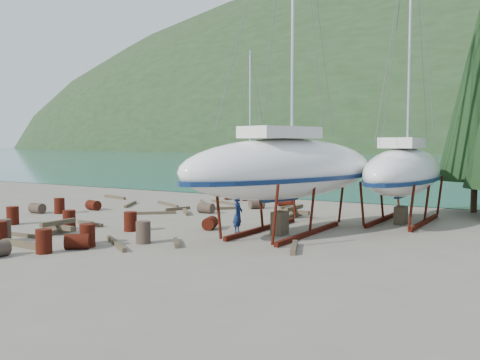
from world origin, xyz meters
The scene contains 45 objects.
ground centered at (0.00, 0.00, 0.00)m, with size 600.00×600.00×0.00m, color #6A5E53.
far_house_left centered at (-60.00, 190.00, 2.92)m, with size 6.60×5.60×5.60m.
far_house_center centered at (-20.00, 190.00, 2.92)m, with size 6.60×5.60×5.60m.
cypress_back_left centered at (11.00, 14.00, 6.66)m, with size 4.14×4.14×11.50m.
moored_boat_left centered at (-30.00, 60.00, 0.39)m, with size 2.00×5.00×6.05m.
moored_boat_far centered at (-8.00, 110.00, 0.39)m, with size 2.00×5.00×6.05m.
large_sailboat_near centered at (4.99, 2.02, 2.89)m, with size 6.48×11.86×17.95m.
large_sailboat_far centered at (8.61, 7.86, 2.59)m, with size 3.14×10.08×15.85m.
small_sailboat_shore centered at (-4.10, 13.98, 1.74)m, with size 3.34×6.87×10.55m.
worker centered at (3.22, 0.88, 0.85)m, with size 0.62×0.41×1.70m, color #11234D.
drum_0 centered at (-7.47, -2.75, 0.44)m, with size 0.58×0.58×0.88m, color #5A170F.
drum_2 centered at (-8.39, 3.29, 0.29)m, with size 0.58×0.58×0.88m, color #5A170F.
drum_3 centered at (-0.48, -6.44, 0.44)m, with size 0.58×0.58×0.88m, color #5A170F.
drum_4 centered at (0.51, 10.91, 0.29)m, with size 0.58×0.58×0.88m, color #5A170F.
drum_5 centered at (-0.54, -4.38, 0.44)m, with size 0.58×0.58×0.88m, color #2D2823.
drum_6 centered at (1.56, 1.11, 0.29)m, with size 0.58×0.58×0.88m, color #5A170F.
drum_7 centered at (-0.04, -4.79, 0.44)m, with size 0.58×0.58×0.88m, color #5A170F.
drum_8 centered at (-8.81, 1.17, 0.44)m, with size 0.58×0.58×0.88m, color #5A170F.
drum_9 centered at (-1.87, 5.64, 0.29)m, with size 0.58×0.58×0.88m, color #2D2823.
drum_10 centered at (-3.56, -6.11, 0.44)m, with size 0.58×0.58×0.88m, color #5A170F.
drum_11 centered at (-0.45, 8.94, 0.29)m, with size 0.58×0.58×0.88m, color #2D2823.
drum_12 centered at (-0.05, -5.29, 0.29)m, with size 0.58×0.58×0.88m, color #5A170F.
drum_13 centered at (-4.02, -2.25, 0.44)m, with size 0.58×0.58×0.88m, color #5A170F.
drum_14 centered at (-1.21, -1.20, 0.44)m, with size 0.58×0.58×0.88m, color #5A170F.
drum_15 centered at (-9.98, 0.58, 0.29)m, with size 0.58×0.58×0.88m, color #2D2823.
drum_16 centered at (-3.90, -5.70, 0.44)m, with size 0.58×0.58×0.88m, color #2D2823.
drum_17 centered at (1.27, -3.10, 0.44)m, with size 0.58×0.58×0.88m, color #2D2823.
timber_0 centered at (-3.65, 10.15, 0.07)m, with size 0.14×2.87×0.14m, color brown.
timber_1 centered at (6.94, -1.14, 0.10)m, with size 0.19×2.10×0.19m, color brown.
timber_2 centered at (-12.11, 8.80, 0.09)m, with size 0.19×2.61×0.19m, color brown.
timber_3 centered at (-4.20, -4.69, 0.07)m, with size 0.15×2.95×0.15m, color brown.
timber_4 centered at (-4.09, 5.87, 0.09)m, with size 0.17×1.69×0.17m, color brown.
timber_5 centered at (0.67, -4.00, 0.08)m, with size 0.16×3.03×0.16m, color brown.
timber_6 centered at (1.30, 10.09, 0.10)m, with size 0.19×2.08×0.19m, color brown.
timber_7 centered at (2.59, -2.68, 0.09)m, with size 0.17×1.46×0.17m, color brown.
timber_8 centered at (-2.74, 4.92, 0.09)m, with size 0.19×2.00×0.19m, color brown.
timber_9 centered at (-4.84, 9.52, 0.08)m, with size 0.15×2.32×0.15m, color brown.
timber_10 centered at (-2.16, 7.21, 0.08)m, with size 0.16×2.34×0.16m, color brown.
timber_11 centered at (-4.13, 3.68, 0.08)m, with size 0.15×2.61×0.15m, color brown.
timber_12 centered at (-4.09, -0.93, 0.08)m, with size 0.17×1.99×0.17m, color brown.
timber_15 centered at (-6.15, 7.47, 0.07)m, with size 0.15×3.02×0.15m, color brown.
timber_16 centered at (-2.64, -6.11, 0.11)m, with size 0.23×3.08×0.23m, color brown.
timber_17 centered at (-8.11, 6.15, 0.08)m, with size 0.16×2.74×0.16m, color brown.
timber_pile_fore centered at (-3.39, -3.40, 0.30)m, with size 1.80×1.80×0.60m.
timber_pile_aft centered at (3.11, 6.71, 0.30)m, with size 1.80×1.80×0.60m.
Camera 1 is at (15.55, -18.95, 3.99)m, focal length 40.00 mm.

